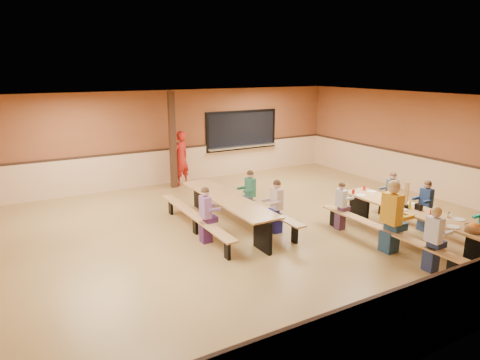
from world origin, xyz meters
TOP-DOWN VIEW (x-y plane):
  - ground at (0.00, 0.00)m, footprint 12.00×12.00m
  - room_envelope at (0.00, 0.00)m, footprint 12.04×10.04m
  - kitchen_pass_through at (2.60, 4.96)m, footprint 2.78×0.28m
  - structural_post at (-0.20, 4.40)m, footprint 0.18×0.18m
  - cafeteria_table_main at (2.66, -2.29)m, footprint 1.91×3.70m
  - cafeteria_table_second at (-0.41, 0.45)m, footprint 1.91×3.70m
  - seated_child_white_left at (1.83, -3.41)m, footprint 0.38×0.31m
  - seated_adult_yellow at (1.83, -2.42)m, footprint 0.50×0.41m
  - seated_child_grey_left at (1.83, -0.97)m, footprint 0.33×0.27m
  - seated_child_navy_right at (3.48, -1.99)m, footprint 0.35×0.29m
  - seated_child_char_right at (3.48, -1.00)m, footprint 0.35×0.28m
  - seated_child_purple_sec at (-1.23, -0.12)m, footprint 0.37×0.31m
  - seated_child_green_sec at (0.42, 0.77)m, footprint 0.37×0.30m
  - seated_child_tan_sec at (0.42, -0.39)m, footprint 0.38×0.31m
  - standing_woman at (0.11, 4.55)m, footprint 0.75×0.64m
  - punch_pitcher at (2.77, -1.60)m, footprint 0.16×0.16m
  - chip_bowl at (2.53, -3.72)m, footprint 0.32×0.32m
  - napkin_dispenser at (2.71, -2.38)m, footprint 0.10×0.14m
  - condiment_mustard at (2.61, -2.23)m, footprint 0.06×0.06m
  - condiment_ketchup at (2.50, -2.84)m, footprint 0.06×0.06m
  - table_paddle at (2.59, -2.13)m, footprint 0.16×0.16m
  - place_settings at (2.66, -2.29)m, footprint 0.65×3.30m

SIDE VIEW (x-z plane):
  - ground at x=0.00m, z-range 0.00..0.00m
  - cafeteria_table_main at x=2.66m, z-range 0.16..0.90m
  - cafeteria_table_second at x=-0.41m, z-range 0.16..0.90m
  - seated_child_grey_left at x=1.83m, z-range 0.00..1.12m
  - seated_child_char_right at x=3.48m, z-range 0.00..1.16m
  - seated_child_navy_right at x=3.48m, z-range 0.00..1.18m
  - seated_child_green_sec at x=0.42m, z-range 0.00..1.21m
  - seated_child_purple_sec at x=-1.23m, z-range 0.00..1.22m
  - seated_child_tan_sec at x=0.42m, z-range 0.00..1.23m
  - seated_child_white_left at x=1.83m, z-range 0.00..1.23m
  - room_envelope at x=0.00m, z-range -0.82..2.20m
  - seated_adult_yellow at x=1.83m, z-range 0.00..1.49m
  - place_settings at x=2.66m, z-range 0.74..0.85m
  - napkin_dispenser at x=2.71m, z-range 0.74..0.87m
  - chip_bowl at x=2.53m, z-range 0.74..0.89m
  - condiment_mustard at x=2.61m, z-range 0.74..0.91m
  - condiment_ketchup at x=2.50m, z-range 0.74..0.91m
  - punch_pitcher at x=2.77m, z-range 0.74..0.96m
  - standing_woman at x=0.11m, z-range 0.00..1.75m
  - table_paddle at x=2.59m, z-range 0.60..1.16m
  - kitchen_pass_through at x=2.60m, z-range 0.80..2.18m
  - structural_post at x=-0.20m, z-range 0.00..3.00m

